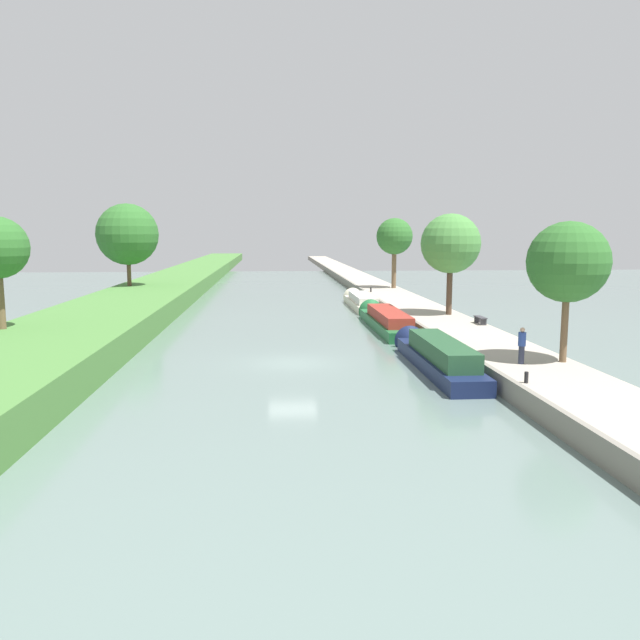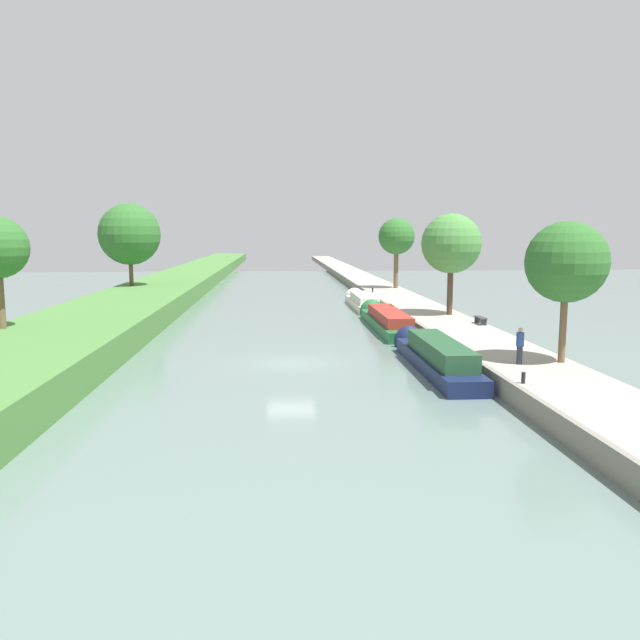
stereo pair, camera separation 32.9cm
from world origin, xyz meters
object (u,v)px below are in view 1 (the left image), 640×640
person_walking (522,345)px  park_bench (480,319)px  narrowboat_cream (361,301)px  mooring_bollard_far (371,290)px  narrowboat_navy (436,355)px  narrowboat_green (385,320)px  mooring_bollard_near (526,377)px

person_walking → park_bench: 12.58m
narrowboat_cream → person_walking: person_walking is taller
person_walking → mooring_bollard_far: bearing=92.0°
park_bench → person_walking: bearing=-100.6°
narrowboat_navy → narrowboat_green: (-0.05, 13.68, -0.08)m
mooring_bollard_far → mooring_bollard_near: bearing=-90.0°
mooring_bollard_far → park_bench: park_bench is taller
narrowboat_navy → park_bench: narrowboat_navy is taller
narrowboat_green → park_bench: (5.40, -4.64, 0.64)m
mooring_bollard_near → park_bench: park_bench is taller
narrowboat_navy → mooring_bollard_far: 31.82m
mooring_bollard_near → park_bench: 16.29m
narrowboat_navy → narrowboat_green: bearing=90.2°
narrowboat_cream → park_bench: bearing=-72.8°
narrowboat_navy → narrowboat_green: size_ratio=0.88×
narrowboat_cream → mooring_bollard_near: (1.82, -33.23, 0.57)m
park_bench → narrowboat_navy: bearing=-120.6°
narrowboat_cream → mooring_bollard_far: (1.82, 5.39, 0.57)m
person_walking → mooring_bollard_near: 3.81m
narrowboat_navy → person_walking: (3.03, -3.31, 1.09)m
narrowboat_navy → narrowboat_green: narrowboat_navy is taller
narrowboat_green → mooring_bollard_near: narrowboat_green is taller
narrowboat_green → mooring_bollard_far: 18.19m
narrowboat_navy → park_bench: bearing=59.4°
narrowboat_green → mooring_bollard_near: (1.84, -20.54, 0.52)m
mooring_bollard_near → person_walking: bearing=70.7°
narrowboat_navy → mooring_bollard_far: size_ratio=26.47×
mooring_bollard_near → narrowboat_cream: bearing=93.1°
mooring_bollard_far → person_walking: bearing=-88.0°
narrowboat_navy → mooring_bollard_near: narrowboat_navy is taller
person_walking → park_bench: person_walking is taller
narrowboat_cream → mooring_bollard_far: bearing=71.4°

